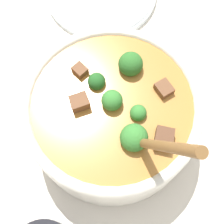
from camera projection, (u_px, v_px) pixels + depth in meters
The scene contains 2 objects.
ground_plane at pixel (112, 128), 0.55m from camera, with size 4.00×4.00×0.00m, color silver.
stew_bowl at pixel (112, 114), 0.49m from camera, with size 0.27×0.27×0.28m.
Camera 1 is at (-0.18, 0.05, 0.52)m, focal length 50.00 mm.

